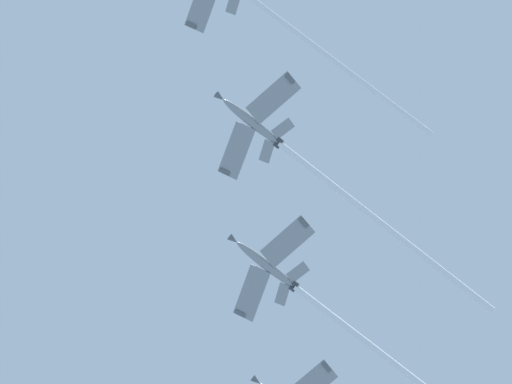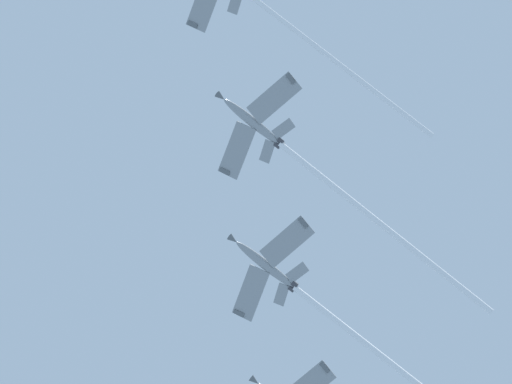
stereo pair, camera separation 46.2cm
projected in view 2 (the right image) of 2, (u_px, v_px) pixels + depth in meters
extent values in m
cube|color=gray|center=(205.00, 3.00, 164.91)|extent=(9.39, 4.65, 1.54)
cube|color=#595E60|center=(192.00, 24.00, 165.95)|extent=(0.94, 1.80, 0.79)
cube|color=gray|center=(235.00, 2.00, 163.43)|extent=(3.88, 2.45, 0.82)
cylinder|color=white|center=(338.00, 63.00, 158.83)|extent=(4.38, 34.74, 14.77)
ellipsoid|color=gray|center=(252.00, 121.00, 164.98)|extent=(2.70, 11.70, 5.86)
cone|color=#595E60|center=(221.00, 97.00, 166.40)|extent=(1.38, 2.04, 1.72)
ellipsoid|color=black|center=(243.00, 114.00, 165.99)|extent=(1.28, 3.01, 1.91)
cube|color=gray|center=(274.00, 98.00, 163.44)|extent=(9.62, 6.21, 1.57)
cube|color=#595E60|center=(291.00, 78.00, 162.49)|extent=(1.23, 1.84, 0.80)
cube|color=gray|center=(237.00, 150.00, 166.00)|extent=(9.40, 4.69, 1.57)
cube|color=#595E60|center=(224.00, 171.00, 167.05)|extent=(0.94, 1.79, 0.80)
cube|color=gray|center=(284.00, 129.00, 163.38)|extent=(3.99, 3.02, 0.84)
cube|color=gray|center=(267.00, 151.00, 164.48)|extent=(3.89, 2.46, 0.84)
cube|color=#595E60|center=(277.00, 139.00, 165.30)|extent=(0.49, 3.29, 3.51)
cylinder|color=#38383D|center=(281.00, 141.00, 163.55)|extent=(0.91, 1.30, 1.12)
cylinder|color=#38383D|center=(277.00, 145.00, 163.77)|extent=(0.91, 1.30, 1.12)
cylinder|color=white|center=(383.00, 226.00, 159.16)|extent=(4.78, 39.32, 17.14)
ellipsoid|color=gray|center=(265.00, 265.00, 164.64)|extent=(2.43, 11.77, 5.59)
cone|color=#595E60|center=(233.00, 239.00, 165.93)|extent=(1.33, 2.01, 1.70)
ellipsoid|color=black|center=(256.00, 256.00, 165.61)|extent=(1.21, 3.00, 1.85)
cube|color=gray|center=(287.00, 242.00, 163.08)|extent=(9.62, 6.05, 1.48)
cube|color=#595E60|center=(303.00, 223.00, 162.13)|extent=(1.20, 1.85, 0.76)
cube|color=gray|center=(251.00, 293.00, 165.69)|extent=(9.46, 4.93, 1.48)
cube|color=#595E60|center=(239.00, 313.00, 166.76)|extent=(0.99, 1.82, 0.76)
cube|color=gray|center=(297.00, 273.00, 163.11)|extent=(3.99, 2.96, 0.80)
cube|color=gray|center=(281.00, 294.00, 164.23)|extent=(3.91, 2.55, 0.80)
cube|color=#595E60|center=(291.00, 281.00, 165.04)|extent=(0.41, 3.25, 3.48)
cylinder|color=#38383D|center=(295.00, 285.00, 163.31)|extent=(0.88, 1.28, 1.11)
cylinder|color=#38383D|center=(292.00, 289.00, 163.53)|extent=(0.88, 1.28, 1.11)
cylinder|color=white|center=(410.00, 378.00, 158.93)|extent=(4.10, 43.35, 17.57)
cone|color=#595E60|center=(255.00, 381.00, 167.28)|extent=(1.33, 2.00, 1.70)
cube|color=#595E60|center=(325.00, 367.00, 163.46)|extent=(1.20, 1.85, 0.76)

